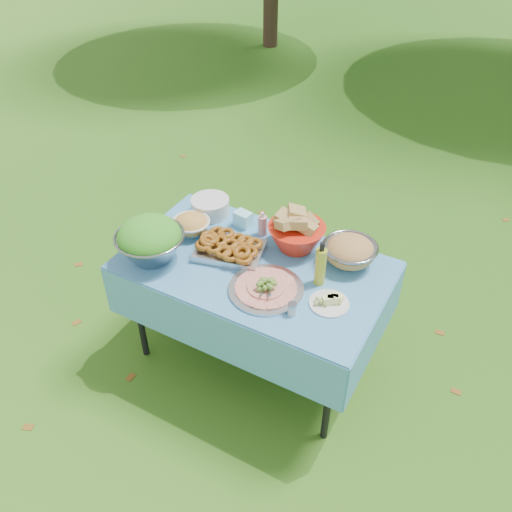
{
  "coord_description": "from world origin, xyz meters",
  "views": [
    {
      "loc": [
        1.13,
        -2.01,
        2.67
      ],
      "look_at": [
        0.01,
        0.0,
        0.82
      ],
      "focal_mm": 38.0,
      "sensor_mm": 36.0,
      "label": 1
    }
  ],
  "objects_px": {
    "picnic_table": "(254,313)",
    "charcuterie_platter": "(266,284)",
    "plate_stack": "(210,207)",
    "pasta_bowl_steel": "(350,251)",
    "oil_bottle": "(321,263)",
    "salad_bowl": "(150,240)",
    "bread_bowl": "(297,231)"
  },
  "relations": [
    {
      "from": "picnic_table",
      "to": "charcuterie_platter",
      "type": "relative_size",
      "value": 3.66
    },
    {
      "from": "charcuterie_platter",
      "to": "plate_stack",
      "type": "bearing_deg",
      "value": 144.41
    },
    {
      "from": "picnic_table",
      "to": "pasta_bowl_steel",
      "type": "xyz_separation_m",
      "value": [
        0.45,
        0.27,
        0.46
      ]
    },
    {
      "from": "picnic_table",
      "to": "oil_bottle",
      "type": "distance_m",
      "value": 0.64
    },
    {
      "from": "plate_stack",
      "to": "charcuterie_platter",
      "type": "bearing_deg",
      "value": -35.59
    },
    {
      "from": "charcuterie_platter",
      "to": "oil_bottle",
      "type": "height_order",
      "value": "oil_bottle"
    },
    {
      "from": "plate_stack",
      "to": "pasta_bowl_steel",
      "type": "relative_size",
      "value": 0.79
    },
    {
      "from": "salad_bowl",
      "to": "picnic_table",
      "type": "bearing_deg",
      "value": 23.36
    },
    {
      "from": "bread_bowl",
      "to": "charcuterie_platter",
      "type": "distance_m",
      "value": 0.42
    },
    {
      "from": "charcuterie_platter",
      "to": "oil_bottle",
      "type": "bearing_deg",
      "value": 41.02
    },
    {
      "from": "picnic_table",
      "to": "bread_bowl",
      "type": "xyz_separation_m",
      "value": [
        0.13,
        0.26,
        0.49
      ]
    },
    {
      "from": "bread_bowl",
      "to": "pasta_bowl_steel",
      "type": "relative_size",
      "value": 1.1
    },
    {
      "from": "charcuterie_platter",
      "to": "oil_bottle",
      "type": "xyz_separation_m",
      "value": [
        0.22,
        0.19,
        0.09
      ]
    },
    {
      "from": "salad_bowl",
      "to": "oil_bottle",
      "type": "bearing_deg",
      "value": 16.19
    },
    {
      "from": "salad_bowl",
      "to": "charcuterie_platter",
      "type": "xyz_separation_m",
      "value": [
        0.69,
        0.07,
        -0.08
      ]
    },
    {
      "from": "picnic_table",
      "to": "pasta_bowl_steel",
      "type": "relative_size",
      "value": 4.87
    },
    {
      "from": "picnic_table",
      "to": "pasta_bowl_steel",
      "type": "distance_m",
      "value": 0.7
    },
    {
      "from": "oil_bottle",
      "to": "pasta_bowl_steel",
      "type": "bearing_deg",
      "value": 72.56
    },
    {
      "from": "picnic_table",
      "to": "salad_bowl",
      "type": "relative_size",
      "value": 3.8
    },
    {
      "from": "salad_bowl",
      "to": "oil_bottle",
      "type": "height_order",
      "value": "oil_bottle"
    },
    {
      "from": "plate_stack",
      "to": "charcuterie_platter",
      "type": "xyz_separation_m",
      "value": [
        0.64,
        -0.46,
        -0.01
      ]
    },
    {
      "from": "bread_bowl",
      "to": "pasta_bowl_steel",
      "type": "distance_m",
      "value": 0.32
    },
    {
      "from": "picnic_table",
      "to": "salad_bowl",
      "type": "height_order",
      "value": "salad_bowl"
    },
    {
      "from": "plate_stack",
      "to": "oil_bottle",
      "type": "distance_m",
      "value": 0.9
    },
    {
      "from": "oil_bottle",
      "to": "bread_bowl",
      "type": "bearing_deg",
      "value": 137.66
    },
    {
      "from": "picnic_table",
      "to": "bread_bowl",
      "type": "height_order",
      "value": "bread_bowl"
    },
    {
      "from": "bread_bowl",
      "to": "pasta_bowl_steel",
      "type": "bearing_deg",
      "value": 2.74
    },
    {
      "from": "oil_bottle",
      "to": "salad_bowl",
      "type": "bearing_deg",
      "value": -163.81
    },
    {
      "from": "plate_stack",
      "to": "bread_bowl",
      "type": "height_order",
      "value": "bread_bowl"
    },
    {
      "from": "oil_bottle",
      "to": "picnic_table",
      "type": "bearing_deg",
      "value": -174.82
    },
    {
      "from": "picnic_table",
      "to": "oil_bottle",
      "type": "relative_size",
      "value": 5.51
    },
    {
      "from": "salad_bowl",
      "to": "pasta_bowl_steel",
      "type": "xyz_separation_m",
      "value": [
        0.98,
        0.5,
        -0.05
      ]
    }
  ]
}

